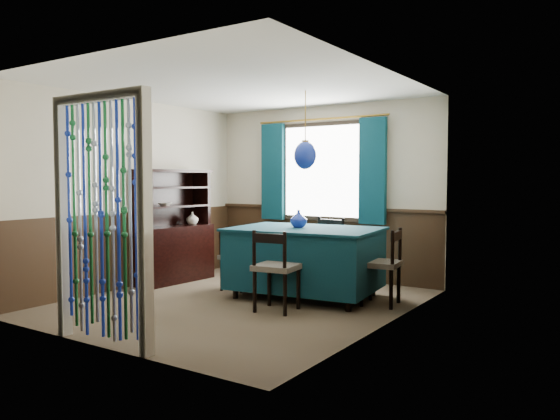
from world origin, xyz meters
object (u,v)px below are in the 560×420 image
Objects in this scene: dining_table at (305,258)px; chair_near at (276,268)px; sideboard at (173,242)px; pendant_lamp at (305,155)px; chair_left at (236,257)px; vase_sideboard at (192,217)px; chair_far at (324,250)px; vase_table at (299,219)px; bowl_shelf at (165,204)px; chair_right at (383,264)px.

dining_table is 0.80m from chair_near.
pendant_lamp is at bearing 8.48° from sideboard.
vase_sideboard is (-1.01, 0.27, 0.46)m from chair_left.
sideboard is 1.67× the size of pendant_lamp.
chair_far is 0.59× the size of sideboard.
chair_left is 4.11× the size of vase_table.
vase_table is at bearing 96.18° from chair_far.
bowl_shelf is at bearing 160.97° from chair_near.
chair_right reaches higher than dining_table.
vase_table is (0.02, -0.69, 0.46)m from chair_far.
vase_table is at bearing 92.51° from chair_left.
pendant_lamp is at bearing 10.46° from bowl_shelf.
chair_far is at bearing 99.46° from pendant_lamp.
chair_left is at bearing 139.79° from chair_near.
bowl_shelf reaches higher than vase_sideboard.
sideboard reaches higher than dining_table.
chair_far is 0.98× the size of pendant_lamp.
chair_right is 4.60× the size of bowl_shelf.
chair_left is at bearing -173.29° from vase_table.
chair_near is 0.57× the size of sideboard.
chair_left is at bearing -14.90° from vase_sideboard.
vase_table is 1.02× the size of bowl_shelf.
chair_right is 0.56× the size of sideboard.
vase_sideboard is (-1.90, 0.16, -0.06)m from vase_table.
chair_far is 1.05× the size of chair_right.
sideboard is at bearing 177.80° from dining_table.
vase_sideboard is at bearing 147.73° from chair_near.
sideboard is 7.80× the size of vase_sideboard.
pendant_lamp is at bearing 128.15° from dining_table.
sideboard is (-1.94, -0.87, 0.07)m from chair_far.
chair_near is 1.49m from pendant_lamp.
chair_left is 0.86× the size of pendant_lamp.
chair_far is 0.83m from vase_table.
chair_right is 4.38× the size of vase_sideboard.
bowl_shelf is (-2.96, -0.50, 0.63)m from chair_right.
chair_near is 1.11× the size of chair_left.
chair_near is 4.44× the size of vase_sideboard.
chair_near reaches higher than dining_table.
chair_far reaches higher than dining_table.
vase_table reaches higher than chair_right.
vase_table is 1.91m from vase_sideboard.
chair_left is 0.51× the size of sideboard.
pendant_lamp reaches higher than chair_near.
chair_far reaches higher than chair_right.
chair_right is (1.08, -0.56, -0.02)m from chair_far.
dining_table is 2.34× the size of chair_left.
chair_near is 4.56× the size of vase_table.
chair_left is at bearing -174.32° from pendant_lamp.
chair_near is 1.29m from chair_left.
dining_table is 2.06m from sideboard.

